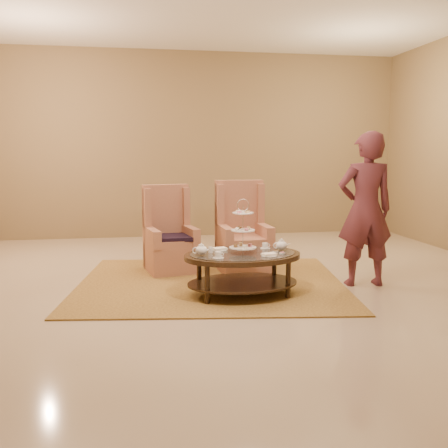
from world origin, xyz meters
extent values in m
plane|color=#C7B294|center=(0.00, 0.00, 0.00)|extent=(8.00, 8.00, 0.00)
cube|color=silver|center=(0.00, 0.00, 0.00)|extent=(8.00, 8.00, 0.02)
cube|color=olive|center=(0.00, 4.00, 1.75)|extent=(8.00, 0.04, 3.50)
cube|color=#AB8A3C|center=(-0.18, 0.36, 0.01)|extent=(3.56, 3.09, 0.02)
cylinder|color=black|center=(-0.33, -0.50, 0.22)|extent=(0.06, 0.06, 0.43)
cylinder|color=black|center=(0.58, -0.44, 0.22)|extent=(0.06, 0.06, 0.43)
cylinder|color=black|center=(-0.37, -0.03, 0.22)|extent=(0.06, 0.06, 0.43)
cylinder|color=black|center=(0.54, 0.03, 0.22)|extent=(0.06, 0.06, 0.43)
cylinder|color=silver|center=(0.10, -0.23, 0.77)|extent=(0.01, 0.01, 0.54)
torus|color=silver|center=(0.10, -0.23, 1.04)|extent=(0.14, 0.02, 0.14)
cylinder|color=white|center=(0.10, -0.23, 0.56)|extent=(0.32, 0.32, 0.01)
cylinder|color=white|center=(0.10, -0.23, 0.76)|extent=(0.29, 0.29, 0.01)
cylinder|color=white|center=(0.10, -0.23, 0.95)|extent=(0.25, 0.25, 0.01)
cylinder|color=#C2636C|center=(0.19, -0.23, 0.58)|extent=(0.05, 0.05, 0.03)
cylinder|color=tan|center=(0.10, -0.15, 0.58)|extent=(0.05, 0.05, 0.03)
cylinder|color=brown|center=(0.02, -0.24, 0.58)|extent=(0.05, 0.05, 0.03)
cylinder|color=#F0E4CB|center=(0.11, -0.32, 0.58)|extent=(0.05, 0.05, 0.03)
ellipsoid|color=tan|center=(0.17, -0.21, 0.78)|extent=(0.05, 0.05, 0.03)
ellipsoid|color=brown|center=(0.08, -0.17, 0.78)|extent=(0.05, 0.05, 0.03)
ellipsoid|color=#F0E4CB|center=(0.04, -0.26, 0.78)|extent=(0.05, 0.05, 0.03)
ellipsoid|color=#C2636C|center=(0.13, -0.30, 0.78)|extent=(0.05, 0.05, 0.03)
cube|color=brown|center=(0.16, -0.19, 0.97)|extent=(0.05, 0.04, 0.02)
cube|color=#F0E4CB|center=(0.06, -0.18, 0.97)|extent=(0.05, 0.04, 0.02)
cube|color=#C2636C|center=(0.05, -0.28, 0.97)|extent=(0.05, 0.04, 0.02)
cube|color=tan|center=(0.15, -0.29, 0.97)|extent=(0.05, 0.04, 0.02)
ellipsoid|color=white|center=(-0.37, -0.29, 0.55)|extent=(0.14, 0.14, 0.10)
cylinder|color=white|center=(-0.37, -0.29, 0.61)|extent=(0.06, 0.06, 0.01)
sphere|color=white|center=(-0.37, -0.29, 0.62)|extent=(0.02, 0.02, 0.02)
cone|color=white|center=(-0.29, -0.28, 0.56)|extent=(0.08, 0.03, 0.06)
torus|color=white|center=(-0.44, -0.29, 0.55)|extent=(0.07, 0.02, 0.07)
ellipsoid|color=white|center=(0.58, -0.15, 0.55)|extent=(0.14, 0.14, 0.10)
cylinder|color=white|center=(0.58, -0.15, 0.61)|extent=(0.06, 0.06, 0.01)
sphere|color=white|center=(0.58, -0.15, 0.62)|extent=(0.02, 0.02, 0.02)
cone|color=white|center=(0.66, -0.14, 0.56)|extent=(0.08, 0.03, 0.06)
torus|color=white|center=(0.51, -0.15, 0.55)|extent=(0.07, 0.02, 0.07)
cylinder|color=white|center=(-0.21, -0.45, 0.50)|extent=(0.13, 0.13, 0.01)
cylinder|color=white|center=(-0.21, -0.45, 0.53)|extent=(0.07, 0.07, 0.06)
torus|color=white|center=(-0.17, -0.45, 0.53)|extent=(0.04, 0.01, 0.04)
cylinder|color=white|center=(0.42, -0.02, 0.50)|extent=(0.13, 0.13, 0.01)
cylinder|color=white|center=(0.42, -0.02, 0.53)|extent=(0.07, 0.07, 0.06)
torus|color=white|center=(0.46, -0.02, 0.53)|extent=(0.04, 0.01, 0.04)
cylinder|color=white|center=(-0.13, -0.03, 0.50)|extent=(0.18, 0.18, 0.01)
cube|color=white|center=(-0.13, -0.03, 0.51)|extent=(0.18, 0.15, 0.02)
cylinder|color=white|center=(0.36, -0.44, 0.50)|extent=(0.18, 0.18, 0.01)
cube|color=white|center=(0.36, -0.44, 0.51)|extent=(0.18, 0.15, 0.02)
cylinder|color=white|center=(-0.25, -0.15, 0.53)|extent=(0.05, 0.05, 0.07)
cylinder|color=white|center=(0.53, -0.36, 0.50)|extent=(0.06, 0.06, 0.02)
cylinder|color=#C2636C|center=(0.53, -0.36, 0.51)|extent=(0.05, 0.05, 0.01)
cylinder|color=white|center=(0.48, -0.27, 0.50)|extent=(0.06, 0.06, 0.02)
cylinder|color=brown|center=(0.48, -0.27, 0.51)|extent=(0.05, 0.05, 0.01)
cylinder|color=white|center=(-0.32, -0.07, 0.50)|extent=(0.06, 0.06, 0.02)
cylinder|color=#F0E4CB|center=(-0.32, -0.07, 0.51)|extent=(0.05, 0.05, 0.01)
cube|color=#B37154|center=(-0.62, 1.04, 0.19)|extent=(0.75, 0.75, 0.38)
cube|color=#B37154|center=(-0.61, 0.99, 0.43)|extent=(0.64, 0.64, 0.09)
cube|color=#B37154|center=(-0.68, 1.29, 0.59)|extent=(0.65, 0.25, 1.18)
cube|color=#B37154|center=(-0.93, 1.20, 0.86)|extent=(0.13, 0.21, 0.54)
cube|color=#B37154|center=(-0.40, 1.31, 0.86)|extent=(0.13, 0.21, 0.54)
cube|color=#B37154|center=(-0.87, 0.94, 0.50)|extent=(0.22, 0.58, 0.24)
cube|color=#B37154|center=(-0.36, 1.04, 0.50)|extent=(0.22, 0.58, 0.24)
cube|color=black|center=(-0.61, 0.96, 0.49)|extent=(0.53, 0.48, 0.05)
cube|color=#B37154|center=(0.35, 0.89, 0.20)|extent=(0.70, 0.70, 0.40)
cube|color=#B37154|center=(0.35, 0.84, 0.45)|extent=(0.60, 0.60, 0.09)
cube|color=#B37154|center=(0.33, 1.16, 0.62)|extent=(0.67, 0.17, 1.23)
cube|color=#B37154|center=(0.05, 1.11, 0.90)|extent=(0.11, 0.21, 0.57)
cube|color=#B37154|center=(0.62, 1.14, 0.90)|extent=(0.11, 0.21, 0.57)
cube|color=#B37154|center=(0.08, 0.82, 0.52)|extent=(0.15, 0.60, 0.25)
cube|color=#B37154|center=(0.63, 0.85, 0.52)|extent=(0.15, 0.60, 0.25)
imported|color=#59262E|center=(1.66, 0.00, 0.93)|extent=(0.71, 0.49, 1.86)
camera|label=1|loc=(-1.00, -5.61, 1.62)|focal=40.00mm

